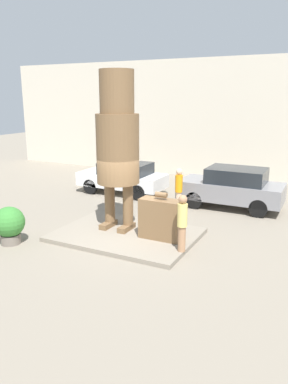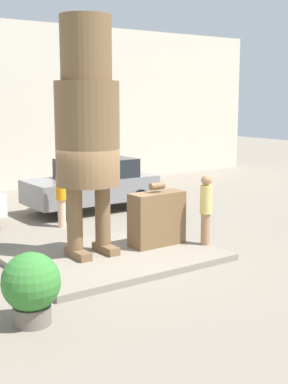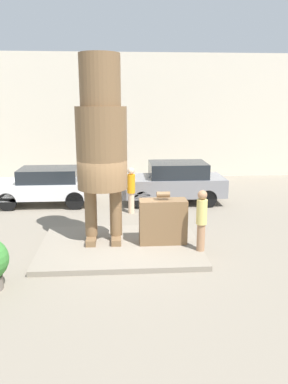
# 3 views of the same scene
# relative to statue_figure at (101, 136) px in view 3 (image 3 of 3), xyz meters

# --- Properties ---
(ground_plane) EXTENTS (60.00, 60.00, 0.00)m
(ground_plane) POSITION_rel_statue_figure_xyz_m (0.47, -0.32, -3.15)
(ground_plane) COLOR gray
(pedestal) EXTENTS (4.48, 3.25, 0.14)m
(pedestal) POSITION_rel_statue_figure_xyz_m (0.47, -0.32, -3.08)
(pedestal) COLOR gray
(pedestal) RESTS_ON ground_plane
(building_backdrop) EXTENTS (28.00, 0.60, 6.50)m
(building_backdrop) POSITION_rel_statue_figure_xyz_m (0.47, 10.12, 0.10)
(building_backdrop) COLOR beige
(building_backdrop) RESTS_ON ground_plane
(statue_figure) EXTENTS (1.39, 1.39, 5.14)m
(statue_figure) POSITION_rel_statue_figure_xyz_m (0.00, 0.00, 0.00)
(statue_figure) COLOR brown
(statue_figure) RESTS_ON pedestal
(giant_suitcase) EXTENTS (1.33, 0.56, 1.50)m
(giant_suitcase) POSITION_rel_statue_figure_xyz_m (1.68, -0.27, -2.37)
(giant_suitcase) COLOR brown
(giant_suitcase) RESTS_ON pedestal
(tourist) EXTENTS (0.28, 0.28, 1.67)m
(tourist) POSITION_rel_statue_figure_xyz_m (2.63, -0.92, -2.09)
(tourist) COLOR #A87A56
(tourist) RESTS_ON pedestal
(parked_car_white) EXTENTS (4.10, 1.71, 1.49)m
(parked_car_white) POSITION_rel_statue_figure_xyz_m (-2.46, 4.54, -2.34)
(parked_car_white) COLOR silver
(parked_car_white) RESTS_ON ground_plane
(parked_car_grey) EXTENTS (4.14, 1.82, 1.67)m
(parked_car_grey) POSITION_rel_statue_figure_xyz_m (2.70, 4.52, -2.27)
(parked_car_grey) COLOR gray
(parked_car_grey) RESTS_ON ground_plane
(worker_hivis) EXTENTS (0.29, 0.29, 1.73)m
(worker_hivis) POSITION_rel_statue_figure_xyz_m (0.91, 3.14, -2.20)
(worker_hivis) COLOR beige
(worker_hivis) RESTS_ON ground_plane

